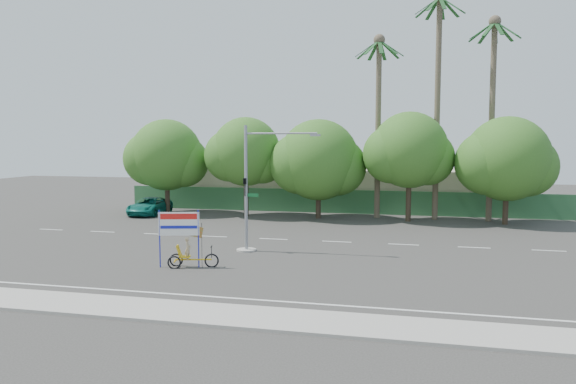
# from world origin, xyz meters

# --- Properties ---
(ground) EXTENTS (120.00, 120.00, 0.00)m
(ground) POSITION_xyz_m (0.00, 0.00, 0.00)
(ground) COLOR #33302D
(ground) RESTS_ON ground
(sidewalk_near) EXTENTS (50.00, 2.40, 0.12)m
(sidewalk_near) POSITION_xyz_m (0.00, -7.50, 0.06)
(sidewalk_near) COLOR gray
(sidewalk_near) RESTS_ON ground
(fence) EXTENTS (38.00, 0.08, 2.00)m
(fence) POSITION_xyz_m (0.00, 21.50, 1.00)
(fence) COLOR #336B3D
(fence) RESTS_ON ground
(building_left) EXTENTS (12.00, 8.00, 4.00)m
(building_left) POSITION_xyz_m (-10.00, 26.00, 2.00)
(building_left) COLOR beige
(building_left) RESTS_ON ground
(building_right) EXTENTS (14.00, 8.00, 3.60)m
(building_right) POSITION_xyz_m (8.00, 26.00, 1.80)
(building_right) COLOR beige
(building_right) RESTS_ON ground
(tree_far_left) EXTENTS (7.14, 6.00, 7.96)m
(tree_far_left) POSITION_xyz_m (-14.05, 18.00, 4.76)
(tree_far_left) COLOR #473828
(tree_far_left) RESTS_ON ground
(tree_left) EXTENTS (6.66, 5.60, 8.07)m
(tree_left) POSITION_xyz_m (-7.05, 18.00, 5.06)
(tree_left) COLOR #473828
(tree_left) RESTS_ON ground
(tree_center) EXTENTS (7.62, 6.40, 7.85)m
(tree_center) POSITION_xyz_m (-1.05, 18.00, 4.47)
(tree_center) COLOR #473828
(tree_center) RESTS_ON ground
(tree_right) EXTENTS (6.90, 5.80, 8.36)m
(tree_right) POSITION_xyz_m (5.95, 18.00, 5.24)
(tree_right) COLOR #473828
(tree_right) RESTS_ON ground
(tree_far_right) EXTENTS (7.38, 6.20, 7.94)m
(tree_far_right) POSITION_xyz_m (12.95, 18.00, 4.64)
(tree_far_right) COLOR #473828
(tree_far_right) RESTS_ON ground
(palm_tall) EXTENTS (3.73, 3.79, 17.45)m
(palm_tall) POSITION_xyz_m (8.00, 19.50, 10.46)
(palm_tall) COLOR #70604C
(palm_tall) RESTS_ON ground
(palm_mid) EXTENTS (3.73, 3.79, 15.45)m
(palm_mid) POSITION_xyz_m (12.00, 19.50, 9.40)
(palm_mid) COLOR #70604C
(palm_mid) RESTS_ON ground
(palm_short) EXTENTS (3.73, 3.79, 14.45)m
(palm_short) POSITION_xyz_m (3.50, 19.50, 8.86)
(palm_short) COLOR #70604C
(palm_short) RESTS_ON ground
(traffic_signal) EXTENTS (4.72, 1.10, 7.00)m
(traffic_signal) POSITION_xyz_m (-2.20, 3.98, 2.92)
(traffic_signal) COLOR gray
(traffic_signal) RESTS_ON ground
(trike_billboard) EXTENTS (2.82, 1.10, 2.85)m
(trike_billboard) POSITION_xyz_m (-4.16, -0.59, 1.15)
(trike_billboard) COLOR black
(trike_billboard) RESTS_ON ground
(pickup_truck) EXTENTS (2.63, 5.24, 1.42)m
(pickup_truck) POSITION_xyz_m (-15.11, 16.88, 0.71)
(pickup_truck) COLOR #0F6E61
(pickup_truck) RESTS_ON ground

